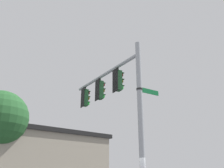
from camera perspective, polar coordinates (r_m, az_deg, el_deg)
The scene contains 8 objects.
signal_pole at distance 10.53m, azimuth 6.71°, elevation -9.18°, with size 0.24×0.24×7.73m, color #ADB2B7.
mast_arm at distance 13.83m, azimuth -1.88°, elevation 2.13°, with size 0.18×0.18×6.06m, color #ADB2B7.
traffic_light_nearest_pole at distance 12.47m, azimuth 1.51°, elevation 0.78°, with size 0.54×0.49×1.31m.
traffic_light_mid_inner at distance 13.90m, azimuth -2.73°, elevation -1.42°, with size 0.54×0.49×1.31m.
traffic_light_mid_outer at distance 15.40m, azimuth -6.17°, elevation -3.20°, with size 0.54×0.49×1.31m.
street_name_sign at distance 11.13m, azimuth 7.69°, elevation -1.52°, with size 0.28×1.26×0.22m.
storefront_building at distance 19.97m, azimuth -20.01°, elevation -17.48°, with size 10.54×12.35×4.80m.
tree_by_storefront at distance 16.44m, azimuth -24.64°, elevation -7.39°, with size 3.43×3.43×6.75m.
Camera 1 is at (8.61, -5.73, 1.90)m, focal length 39.42 mm.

